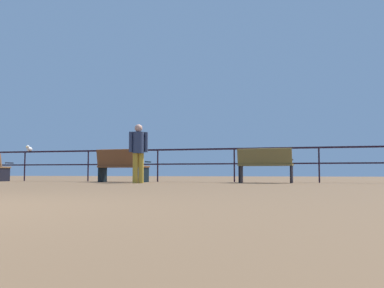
# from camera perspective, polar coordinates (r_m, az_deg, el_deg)

# --- Properties ---
(pier_railing) EXTENTS (21.26, 0.05, 0.99)m
(pier_railing) POSITION_cam_1_polar(r_m,az_deg,el_deg) (12.50, 0.42, -1.77)
(pier_railing) COLOR black
(pier_railing) RESTS_ON ground_plane
(bench_near_left) EXTENTS (1.52, 0.78, 0.95)m
(bench_near_left) POSITION_cam_1_polar(r_m,az_deg,el_deg) (12.41, -9.50, -2.76)
(bench_near_left) COLOR brown
(bench_near_left) RESTS_ON ground_plane
(bench_near_right) EXTENTS (1.47, 0.67, 0.91)m
(bench_near_right) POSITION_cam_1_polar(r_m,az_deg,el_deg) (11.34, 9.89, -2.60)
(bench_near_right) COLOR brown
(bench_near_right) RESTS_ON ground_plane
(person_at_railing) EXTENTS (0.45, 0.30, 1.54)m
(person_at_railing) POSITION_cam_1_polar(r_m,az_deg,el_deg) (11.09, -7.30, -0.72)
(person_at_railing) COLOR #B28E2C
(person_at_railing) RESTS_ON ground_plane
(seagull_on_rail) EXTENTS (0.18, 0.41, 0.19)m
(seagull_on_rail) POSITION_cam_1_polar(r_m,az_deg,el_deg) (15.01, -21.25, -0.57)
(seagull_on_rail) COLOR white
(seagull_on_rail) RESTS_ON pier_railing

